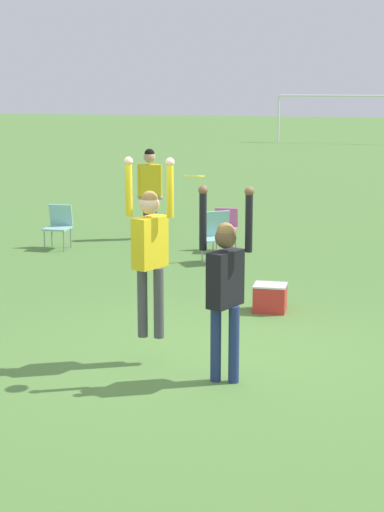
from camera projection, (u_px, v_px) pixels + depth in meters
name	position (u px, v px, depth m)	size (l,w,h in m)	color
ground_plane	(207.00, 360.00, 10.24)	(120.00, 120.00, 0.00)	#56843D
person_jumping	(150.00, 243.00, 9.87)	(0.59, 0.48, 2.13)	#4C4C51
person_defending	(225.00, 280.00, 9.29)	(0.60, 0.49, 2.19)	navy
frisbee	(194.00, 176.00, 9.22)	(0.24, 0.24, 0.04)	yellow
camping_chair_0	(216.00, 232.00, 15.47)	(0.63, 0.70, 0.93)	gray
camping_chair_1	(59.00, 223.00, 16.73)	(0.48, 0.51, 0.85)	gray
camping_chair_3	(225.00, 225.00, 16.49)	(0.47, 0.50, 0.82)	gray
person_spectator_near	(150.00, 184.00, 17.59)	(0.55, 0.31, 1.87)	navy
cooler_box	(270.00, 298.00, 12.31)	(0.47, 0.39, 0.40)	red
soccer_goal	(350.00, 105.00, 41.97)	(7.10, 0.10, 2.35)	white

